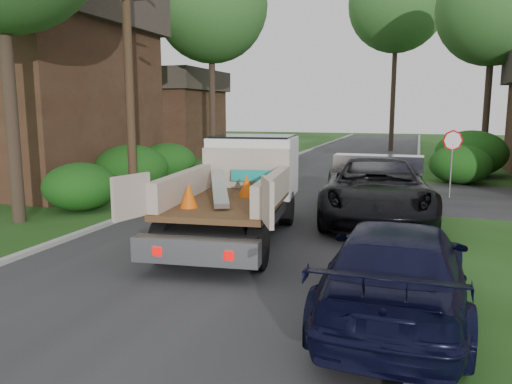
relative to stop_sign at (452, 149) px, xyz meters
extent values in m
plane|color=#1C3F12|center=(-5.20, -9.00, -1.78)|extent=(120.00, 120.00, 0.00)
cube|color=#28282B|center=(-5.20, 1.00, -1.77)|extent=(8.00, 90.00, 0.02)
cube|color=#9E9E99|center=(-9.30, 1.00, -1.72)|extent=(0.20, 90.00, 0.12)
cube|color=#9E9E99|center=(-1.10, 1.00, -1.72)|extent=(0.20, 90.00, 0.12)
cylinder|color=slate|center=(0.00, 0.00, -0.78)|extent=(0.06, 0.06, 2.00)
cylinder|color=#B20A0A|center=(0.00, 0.00, 0.32)|extent=(0.71, 0.32, 0.76)
cylinder|color=#382619|center=(-10.70, -4.00, 3.22)|extent=(0.30, 0.30, 10.00)
cube|color=#392117|center=(-17.20, -2.00, 1.47)|extent=(9.00, 8.00, 6.50)
cube|color=#332B26|center=(-17.20, -2.00, 5.62)|extent=(9.72, 8.64, 1.80)
cube|color=#392117|center=(-18.70, 13.00, 0.47)|extent=(7.00, 7.00, 4.50)
cube|color=#332B26|center=(-18.70, 13.00, 3.42)|extent=(7.56, 7.56, 1.40)
cube|color=#332B26|center=(-18.70, 13.00, 4.12)|extent=(1.05, 7.56, 0.20)
ellipsoid|color=#144911|center=(-11.40, -6.00, -1.01)|extent=(2.34, 2.34, 1.53)
ellipsoid|color=#144911|center=(-11.70, -2.50, -0.84)|extent=(2.86, 2.86, 1.87)
ellipsoid|color=#144911|center=(-12.00, 1.00, -0.93)|extent=(2.60, 2.60, 1.70)
ellipsoid|color=#144911|center=(0.60, 4.00, -0.93)|extent=(2.60, 2.60, 1.70)
ellipsoid|color=#144911|center=(1.30, 7.00, -0.67)|extent=(3.38, 3.38, 2.21)
cylinder|color=#2D2119|center=(-12.00, -8.00, 2.22)|extent=(0.36, 0.36, 8.00)
cylinder|color=#2D2119|center=(-12.70, 8.00, 2.72)|extent=(0.36, 0.36, 9.00)
sphere|color=#23561F|center=(-12.70, 8.00, 7.22)|extent=(6.40, 6.40, 6.40)
cylinder|color=#2D2119|center=(2.30, 11.00, 2.47)|extent=(0.36, 0.36, 8.50)
sphere|color=#23561F|center=(2.30, 11.00, 6.72)|extent=(6.00, 6.00, 6.00)
cylinder|color=#2D2119|center=(-19.20, 4.00, 2.72)|extent=(0.36, 0.36, 9.00)
cylinder|color=#2D2119|center=(-3.20, 21.00, 3.72)|extent=(0.36, 0.36, 11.00)
sphere|color=#23561F|center=(-3.20, 21.00, 9.22)|extent=(7.20, 7.20, 7.20)
cylinder|color=black|center=(-6.59, -6.21, -1.30)|extent=(0.42, 0.99, 0.96)
cylinder|color=black|center=(-4.58, -5.99, -1.30)|extent=(0.42, 0.99, 0.96)
cylinder|color=black|center=(-6.14, -10.23, -1.30)|extent=(0.42, 0.99, 0.96)
cylinder|color=black|center=(-4.13, -10.00, -1.30)|extent=(0.42, 0.99, 0.96)
cube|color=black|center=(-5.37, -8.00, -1.12)|extent=(2.80, 6.37, 0.26)
cube|color=white|center=(-5.62, -5.78, -0.18)|extent=(2.54, 2.16, 1.65)
cube|color=black|center=(-5.62, -5.78, 0.40)|extent=(2.36, 1.99, 0.58)
cube|color=#472D19|center=(-5.29, -8.74, -0.71)|extent=(2.75, 4.06, 0.13)
cube|color=beige|center=(-5.50, -6.84, -0.13)|extent=(2.34, 0.36, 1.06)
cube|color=beige|center=(-6.35, -8.86, -0.34)|extent=(0.66, 3.62, 0.64)
cube|color=beige|center=(-4.23, -8.62, -0.34)|extent=(0.66, 3.62, 0.64)
cube|color=silver|center=(-5.04, -11.01, -1.19)|extent=(2.47, 0.64, 0.48)
cube|color=#B20505|center=(-5.70, -11.28, -1.19)|extent=(0.17, 0.06, 0.17)
cube|color=#B20505|center=(-4.33, -11.13, -1.19)|extent=(0.17, 0.06, 0.17)
cube|color=beige|center=(-6.38, -11.00, -0.23)|extent=(0.31, 0.95, 0.85)
cube|color=beige|center=(-3.73, -10.71, -0.23)|extent=(0.50, 0.90, 0.85)
cube|color=silver|center=(-5.51, -8.66, -0.35)|extent=(1.43, 2.64, 0.49)
cone|color=#F2590A|center=(-5.77, -9.76, -0.38)|extent=(0.42, 0.42, 0.53)
cone|color=#F2590A|center=(-5.04, -8.07, -0.38)|extent=(0.42, 0.42, 0.53)
cube|color=#148C84|center=(-5.21, -7.07, -0.28)|extent=(1.17, 0.23, 0.30)
imported|color=black|center=(-2.28, -4.50, -0.87)|extent=(3.69, 6.83, 1.82)
imported|color=black|center=(-1.40, -11.50, -1.03)|extent=(2.20, 5.20, 1.50)
camera|label=1|loc=(-1.17, -19.24, 1.42)|focal=35.00mm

